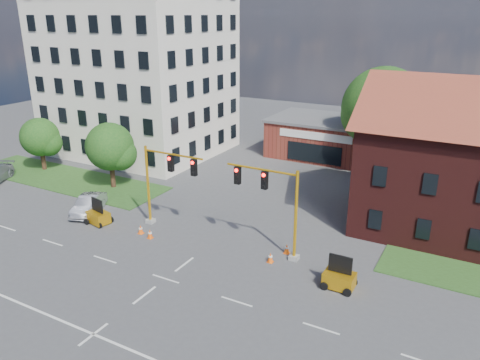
{
  "coord_description": "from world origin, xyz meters",
  "views": [
    {
      "loc": [
        16.0,
        -19.71,
        15.41
      ],
      "look_at": [
        -0.26,
        10.0,
        3.27
      ],
      "focal_mm": 35.0,
      "sensor_mm": 36.0,
      "label": 1
    }
  ],
  "objects_px": {
    "trailer_west": "(98,216)",
    "pickup_white": "(419,225)",
    "signal_mast_west": "(165,179)",
    "trailer_east": "(339,278)",
    "signal_mast_east": "(273,200)"
  },
  "relations": [
    {
      "from": "trailer_west",
      "to": "trailer_east",
      "type": "xyz_separation_m",
      "value": [
        19.06,
        0.17,
        0.02
      ]
    },
    {
      "from": "signal_mast_east",
      "to": "trailer_east",
      "type": "bearing_deg",
      "value": -19.38
    },
    {
      "from": "signal_mast_west",
      "to": "signal_mast_east",
      "type": "height_order",
      "value": "same"
    },
    {
      "from": "trailer_east",
      "to": "pickup_white",
      "type": "bearing_deg",
      "value": 73.37
    },
    {
      "from": "signal_mast_east",
      "to": "pickup_white",
      "type": "xyz_separation_m",
      "value": [
        8.2,
        7.98,
        -3.19
      ]
    },
    {
      "from": "signal_mast_west",
      "to": "pickup_white",
      "type": "xyz_separation_m",
      "value": [
        16.91,
        7.98,
        -3.19
      ]
    },
    {
      "from": "signal_mast_west",
      "to": "trailer_west",
      "type": "xyz_separation_m",
      "value": [
        -5.07,
        -2.02,
        -3.3
      ]
    },
    {
      "from": "signal_mast_west",
      "to": "pickup_white",
      "type": "distance_m",
      "value": 18.96
    },
    {
      "from": "signal_mast_west",
      "to": "trailer_west",
      "type": "distance_m",
      "value": 6.38
    },
    {
      "from": "pickup_white",
      "to": "signal_mast_east",
      "type": "bearing_deg",
      "value": 131.18
    },
    {
      "from": "signal_mast_west",
      "to": "pickup_white",
      "type": "height_order",
      "value": "signal_mast_west"
    },
    {
      "from": "signal_mast_east",
      "to": "trailer_east",
      "type": "distance_m",
      "value": 6.48
    },
    {
      "from": "trailer_west",
      "to": "pickup_white",
      "type": "relative_size",
      "value": 0.37
    },
    {
      "from": "trailer_west",
      "to": "trailer_east",
      "type": "distance_m",
      "value": 19.06
    },
    {
      "from": "signal_mast_east",
      "to": "trailer_west",
      "type": "xyz_separation_m",
      "value": [
        -13.79,
        -2.02,
        -3.3
      ]
    }
  ]
}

